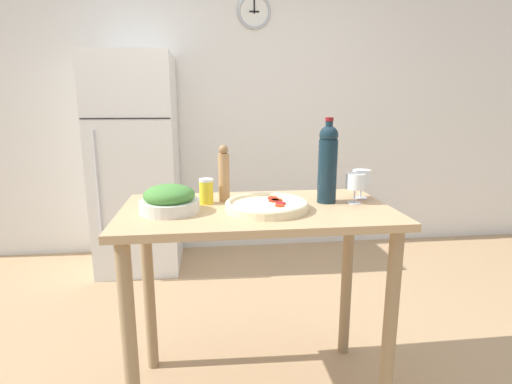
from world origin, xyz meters
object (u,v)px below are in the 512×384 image
at_px(wine_glass_near, 355,183).
at_px(wine_glass_far, 361,179).
at_px(salad_bowl, 169,200).
at_px(wine_bottle, 328,162).
at_px(refrigerator, 137,164).
at_px(pepper_mill, 224,174).
at_px(salt_canister, 206,191).
at_px(homemade_pizza, 267,205).

distance_m(wine_glass_near, wine_glass_far, 0.11).
bearing_deg(salad_bowl, wine_glass_far, 9.17).
relative_size(wine_glass_near, salad_bowl, 0.55).
distance_m(wine_bottle, wine_glass_near, 0.15).
height_order(refrigerator, pepper_mill, refrigerator).
relative_size(wine_glass_near, salt_canister, 1.19).
xyz_separation_m(pepper_mill, salad_bowl, (-0.23, -0.16, -0.07)).
height_order(wine_glass_near, salad_bowl, wine_glass_near).
distance_m(salad_bowl, homemade_pizza, 0.40).
bearing_deg(homemade_pizza, wine_glass_near, 9.26).
bearing_deg(pepper_mill, refrigerator, 112.83).
bearing_deg(homemade_pizza, wine_bottle, 18.88).
xyz_separation_m(refrigerator, pepper_mill, (0.64, -1.51, 0.17)).
bearing_deg(wine_glass_far, wine_glass_near, -125.16).
xyz_separation_m(pepper_mill, homemade_pizza, (0.17, -0.17, -0.10)).
height_order(wine_glass_near, pepper_mill, pepper_mill).
height_order(salad_bowl, salt_canister, salad_bowl).
bearing_deg(wine_glass_near, salt_canister, 173.82).
relative_size(wine_glass_far, salad_bowl, 0.55).
relative_size(wine_bottle, salad_bowl, 1.54).
height_order(refrigerator, salad_bowl, refrigerator).
xyz_separation_m(wine_glass_far, salt_canister, (-0.71, -0.02, -0.04)).
bearing_deg(pepper_mill, homemade_pizza, -46.19).
xyz_separation_m(wine_glass_far, homemade_pizza, (-0.47, -0.16, -0.07)).
bearing_deg(homemade_pizza, wine_glass_far, 18.57).
relative_size(pepper_mill, homemade_pizza, 0.74).
distance_m(wine_bottle, salad_bowl, 0.70).
bearing_deg(pepper_mill, wine_glass_far, -1.66).
xyz_separation_m(wine_bottle, pepper_mill, (-0.45, 0.08, -0.06)).
xyz_separation_m(pepper_mill, salt_canister, (-0.08, -0.04, -0.07)).
bearing_deg(wine_glass_near, pepper_mill, 169.12).
distance_m(refrigerator, wine_bottle, 1.94).
bearing_deg(wine_glass_near, refrigerator, 126.63).
distance_m(wine_bottle, homemade_pizza, 0.34).
distance_m(wine_glass_far, homemade_pizza, 0.50).
bearing_deg(wine_glass_far, wine_bottle, -161.91).
bearing_deg(wine_glass_near, wine_bottle, 165.08).
bearing_deg(wine_glass_far, salt_canister, -178.34).
height_order(refrigerator, wine_glass_far, refrigerator).
bearing_deg(homemade_pizza, refrigerator, 115.49).
distance_m(refrigerator, pepper_mill, 1.65).
height_order(pepper_mill, salt_canister, pepper_mill).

